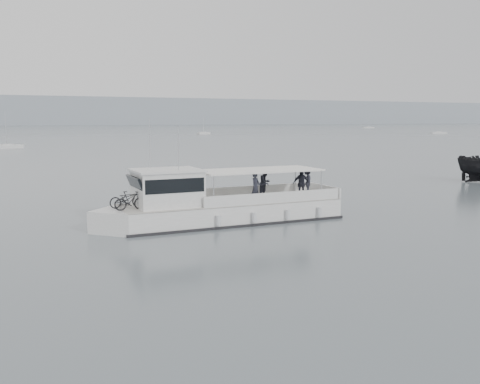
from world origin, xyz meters
name	(u,v)px	position (x,y,z in m)	size (l,w,h in m)	color
ground	(182,230)	(0.00, 0.00, 0.00)	(1400.00, 1400.00, 0.00)	slate
headland	(3,111)	(0.00, 560.00, 14.00)	(1400.00, 90.00, 28.00)	#939EA8
tour_boat	(211,206)	(1.96, 0.95, 0.94)	(13.71, 3.58, 5.74)	white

